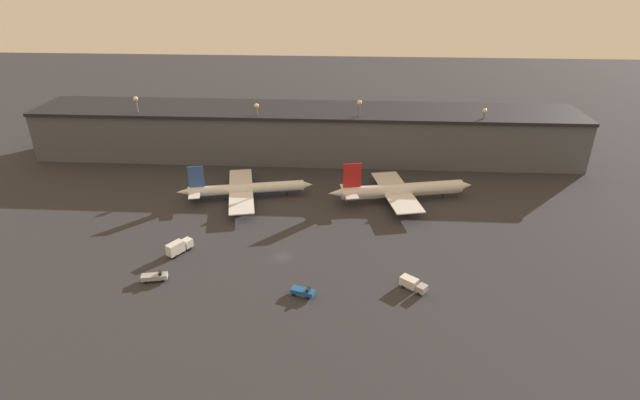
{
  "coord_description": "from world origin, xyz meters",
  "views": [
    {
      "loc": [
        17.4,
        -114.81,
        74.47
      ],
      "look_at": [
        8.99,
        23.53,
        6.0
      ],
      "focal_mm": 28.0,
      "sensor_mm": 36.0,
      "label": 1
    }
  ],
  "objects_px": {
    "service_vehicle_2": "(303,291)",
    "airplane_1": "(401,190)",
    "airplane_0": "(245,189)",
    "service_vehicle_0": "(412,284)",
    "service_vehicle_1": "(155,277)",
    "service_vehicle_3": "(179,247)"
  },
  "relations": [
    {
      "from": "service_vehicle_1",
      "to": "airplane_1",
      "type": "bearing_deg",
      "value": 25.34
    },
    {
      "from": "service_vehicle_1",
      "to": "service_vehicle_3",
      "type": "relative_size",
      "value": 0.86
    },
    {
      "from": "airplane_1",
      "to": "service_vehicle_1",
      "type": "relative_size",
      "value": 7.35
    },
    {
      "from": "airplane_0",
      "to": "service_vehicle_0",
      "type": "height_order",
      "value": "airplane_0"
    },
    {
      "from": "airplane_1",
      "to": "service_vehicle_3",
      "type": "xyz_separation_m",
      "value": [
        -63.83,
        -37.12,
        -1.64
      ]
    },
    {
      "from": "airplane_0",
      "to": "airplane_1",
      "type": "height_order",
      "value": "airplane_1"
    },
    {
      "from": "airplane_0",
      "to": "airplane_1",
      "type": "xyz_separation_m",
      "value": [
        52.39,
        1.26,
        0.55
      ]
    },
    {
      "from": "service_vehicle_1",
      "to": "airplane_0",
      "type": "bearing_deg",
      "value": 62.58
    },
    {
      "from": "airplane_1",
      "to": "service_vehicle_1",
      "type": "bearing_deg",
      "value": -154.88
    },
    {
      "from": "service_vehicle_1",
      "to": "service_vehicle_2",
      "type": "relative_size",
      "value": 1.09
    },
    {
      "from": "service_vehicle_2",
      "to": "service_vehicle_3",
      "type": "height_order",
      "value": "service_vehicle_3"
    },
    {
      "from": "airplane_0",
      "to": "service_vehicle_2",
      "type": "bearing_deg",
      "value": -77.32
    },
    {
      "from": "service_vehicle_2",
      "to": "airplane_1",
      "type": "bearing_deg",
      "value": 79.83
    },
    {
      "from": "service_vehicle_0",
      "to": "service_vehicle_1",
      "type": "bearing_deg",
      "value": -141.78
    },
    {
      "from": "service_vehicle_2",
      "to": "service_vehicle_1",
      "type": "bearing_deg",
      "value": -168.52
    },
    {
      "from": "airplane_0",
      "to": "service_vehicle_1",
      "type": "relative_size",
      "value": 6.76
    },
    {
      "from": "service_vehicle_0",
      "to": "service_vehicle_3",
      "type": "relative_size",
      "value": 0.89
    },
    {
      "from": "airplane_0",
      "to": "service_vehicle_2",
      "type": "xyz_separation_m",
      "value": [
        24.49,
        -52.78,
        -1.99
      ]
    },
    {
      "from": "airplane_1",
      "to": "service_vehicle_2",
      "type": "relative_size",
      "value": 8.02
    },
    {
      "from": "service_vehicle_0",
      "to": "airplane_1",
      "type": "bearing_deg",
      "value": 126.45
    },
    {
      "from": "airplane_0",
      "to": "service_vehicle_2",
      "type": "distance_m",
      "value": 58.22
    },
    {
      "from": "service_vehicle_2",
      "to": "airplane_0",
      "type": "bearing_deg",
      "value": 132.03
    }
  ]
}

